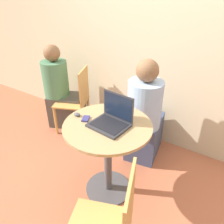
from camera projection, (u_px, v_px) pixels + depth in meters
name	position (u px, v px, depth m)	size (l,w,h in m)	color
ground_plane	(108.00, 188.00, 2.20)	(12.00, 12.00, 0.00)	#B26042
back_wall	(162.00, 37.00, 2.32)	(7.00, 0.05, 2.60)	beige
round_table	(108.00, 145.00, 1.92)	(0.75, 0.75, 0.77)	#4C4C51
laptop	(112.00, 119.00, 1.79)	(0.33, 0.28, 0.25)	#2D2D33
cell_phone	(86.00, 119.00, 1.88)	(0.09, 0.11, 0.02)	navy
computer_mouse	(77.00, 114.00, 1.92)	(0.07, 0.04, 0.03)	#4C4C51
person_seated	(145.00, 120.00, 2.40)	(0.42, 0.58, 1.19)	#3D4766
chair_background	(76.00, 100.00, 2.91)	(0.52, 0.52, 0.88)	tan
person_background	(62.00, 94.00, 3.02)	(0.56, 0.48, 1.14)	#4C4742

